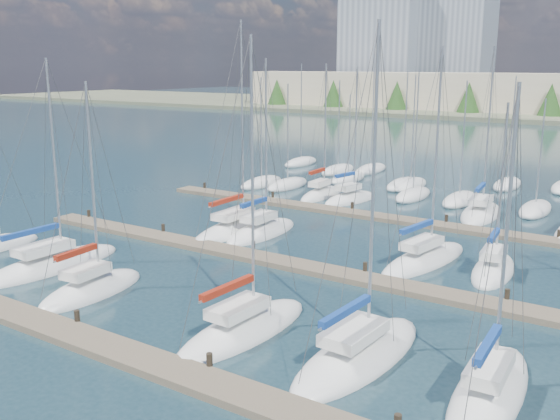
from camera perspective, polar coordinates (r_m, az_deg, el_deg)
The scene contains 18 objects.
ground at distance 77.77m, azimuth 19.12°, elevation 3.57°, with size 400.00×400.00×0.00m, color #223B45.
dock_near at distance 27.74m, azimuth -14.17°, elevation -12.54°, with size 44.00×1.93×1.10m.
dock_mid at distance 37.78m, azimuth 1.70°, elevation -5.11°, with size 44.00×1.93×1.10m.
dock_far at distance 49.77m, azimuth 10.25°, elevation -0.81°, with size 44.00×1.93×1.10m.
sailboat_k at distance 39.81m, azimuth 13.06°, elevation -4.44°, with size 3.82×9.37×13.77m.
sailboat_n at distance 58.10m, azimuth 3.79°, elevation 1.43°, with size 2.38×7.06×12.84m.
sailboat_b at distance 40.29m, azimuth -20.16°, elevation -4.74°, with size 3.11×9.68×13.12m.
sailboat_i at distance 46.30m, azimuth -3.93°, elevation -1.64°, with size 3.06×9.91×15.79m.
sailboat_j at distance 45.25m, azimuth -1.68°, elevation -1.97°, with size 2.94×7.87×13.18m.
sailboat_c at distance 35.29m, azimuth -16.83°, elevation -6.98°, with size 3.17×7.19×11.93m.
sailboat_f at distance 25.23m, azimuth 18.60°, elevation -15.51°, with size 2.82×8.56×12.17m.
sailboat_d at distance 29.09m, azimuth -3.31°, elevation -10.82°, with size 3.08×8.70×13.98m.
sailboat_e at distance 26.89m, azimuth 7.21°, elevation -13.01°, with size 3.46×9.32×14.41m.
sailboat_o at distance 56.34m, azimuth 6.42°, elevation 1.00°, with size 3.57×6.89×12.56m.
sailboat_p at distance 53.34m, azimuth 17.87°, elevation -0.27°, with size 3.69×8.63×14.15m.
sailboat_l at distance 38.98m, azimuth 18.91°, elevation -5.21°, with size 2.93×6.99×10.66m.
distant_boats at distance 63.79m, azimuth 11.62°, elevation 2.33°, with size 36.93×20.75×13.30m.
shoreline at distance 167.44m, azimuth 22.88°, elevation 10.60°, with size 400.00×60.00×38.00m.
Camera 1 is at (18.89, -14.48, 12.00)m, focal length 40.00 mm.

